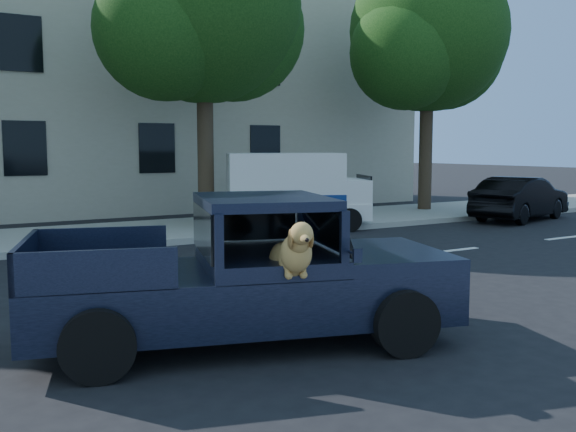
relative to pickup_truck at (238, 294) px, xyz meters
name	(u,v)px	position (x,y,z in m)	size (l,w,h in m)	color
ground	(140,357)	(-1.14, 0.09, -0.57)	(120.00, 120.00, 0.00)	black
far_sidewalk	(13,242)	(-1.14, 9.29, -0.50)	(60.00, 4.00, 0.15)	gray
lane_stripes	(192,280)	(0.86, 3.49, -0.57)	(21.60, 0.14, 0.01)	silver
street_tree_mid	(204,16)	(3.90, 9.71, 5.14)	(6.00, 5.20, 8.60)	#332619
street_tree_right	(428,41)	(11.90, 9.71, 5.14)	(6.00, 5.20, 8.60)	#332619
building_main	(70,81)	(1.86, 16.59, 3.93)	(26.00, 6.00, 9.00)	#BFB59E
pickup_truck	(238,294)	(0.00, 0.00, 0.00)	(5.05, 3.12, 1.69)	black
mail_truck	(294,196)	(5.94, 8.48, 0.33)	(4.16, 3.06, 2.07)	silver
parked_sedan	(520,199)	(12.95, 6.64, 0.10)	(4.05, 1.41, 1.33)	black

